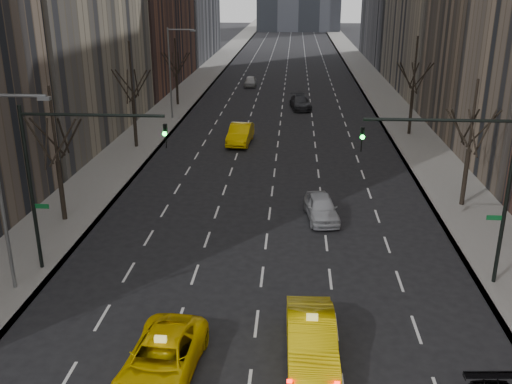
# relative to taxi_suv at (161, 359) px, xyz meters

# --- Properties ---
(sidewalk_left) EXTENTS (4.50, 320.00, 0.15)m
(sidewalk_left) POSITION_rel_taxi_suv_xyz_m (-9.13, 65.61, -0.66)
(sidewalk_left) COLOR slate
(sidewalk_left) RESTS_ON ground
(sidewalk_right) EXTENTS (4.50, 320.00, 0.15)m
(sidewalk_right) POSITION_rel_taxi_suv_xyz_m (15.37, 65.61, -0.66)
(sidewalk_right) COLOR slate
(sidewalk_right) RESTS_ON ground
(tree_lw_b) EXTENTS (3.36, 3.50, 7.82)m
(tree_lw_b) POSITION_rel_taxi_suv_xyz_m (-8.88, 13.61, 2.99)
(tree_lw_b) COLOR black
(tree_lw_b) RESTS_ON ground
(tree_lw_c) EXTENTS (3.36, 3.50, 8.74)m
(tree_lw_c) POSITION_rel_taxi_suv_xyz_m (-8.88, 29.61, 3.30)
(tree_lw_c) COLOR black
(tree_lw_c) RESTS_ON ground
(tree_lw_d) EXTENTS (3.36, 3.50, 7.36)m
(tree_lw_d) POSITION_rel_taxi_suv_xyz_m (-8.88, 47.61, 2.83)
(tree_lw_d) COLOR black
(tree_lw_d) RESTS_ON ground
(tree_rw_b) EXTENTS (3.36, 3.50, 7.82)m
(tree_rw_b) POSITION_rel_taxi_suv_xyz_m (15.12, 17.61, 2.99)
(tree_rw_b) COLOR black
(tree_rw_b) RESTS_ON ground
(tree_rw_c) EXTENTS (3.36, 3.50, 8.74)m
(tree_rw_c) POSITION_rel_taxi_suv_xyz_m (15.12, 35.61, 3.30)
(tree_rw_c) COLOR black
(tree_rw_c) RESTS_ON ground
(traffic_mast_left) EXTENTS (6.69, 0.39, 8.00)m
(traffic_mast_left) POSITION_rel_taxi_suv_xyz_m (-5.98, 7.61, 4.76)
(traffic_mast_left) COLOR black
(traffic_mast_left) RESTS_ON ground
(traffic_mast_right) EXTENTS (6.69, 0.39, 8.00)m
(traffic_mast_right) POSITION_rel_taxi_suv_xyz_m (12.23, 7.61, 4.76)
(traffic_mast_right) COLOR black
(traffic_mast_right) RESTS_ON ground
(streetlight_near) EXTENTS (2.83, 0.22, 9.00)m
(streetlight_near) POSITION_rel_taxi_suv_xyz_m (-7.72, 5.61, 4.89)
(streetlight_near) COLOR slate
(streetlight_near) RESTS_ON ground
(streetlight_far) EXTENTS (2.83, 0.22, 9.00)m
(streetlight_far) POSITION_rel_taxi_suv_xyz_m (-7.72, 40.61, 4.89)
(streetlight_far) COLOR slate
(streetlight_far) RESTS_ON ground
(taxi_suv) EXTENTS (2.82, 5.44, 1.46)m
(taxi_suv) POSITION_rel_taxi_suv_xyz_m (0.00, 0.00, 0.00)
(taxi_suv) COLOR yellow
(taxi_suv) RESTS_ON ground
(taxi_sedan) EXTENTS (1.95, 5.17, 1.68)m
(taxi_sedan) POSITION_rel_taxi_suv_xyz_m (5.30, 1.40, 0.11)
(taxi_sedan) COLOR #D5B204
(taxi_sedan) RESTS_ON ground
(silver_sedan_ahead) EXTENTS (2.25, 4.46, 1.46)m
(silver_sedan_ahead) POSITION_rel_taxi_suv_xyz_m (6.22, 14.95, -0.00)
(silver_sedan_ahead) COLOR #ACAEB5
(silver_sedan_ahead) RESTS_ON ground
(far_taxi) EXTENTS (2.12, 5.27, 1.70)m
(far_taxi) POSITION_rel_taxi_suv_xyz_m (-0.16, 31.66, 0.12)
(far_taxi) COLOR yellow
(far_taxi) RESTS_ON ground
(far_suv_grey) EXTENTS (2.69, 5.21, 1.44)m
(far_suv_grey) POSITION_rel_taxi_suv_xyz_m (5.17, 46.65, -0.01)
(far_suv_grey) COLOR #28292D
(far_suv_grey) RESTS_ON ground
(far_car_white) EXTENTS (1.65, 3.96, 1.34)m
(far_car_white) POSITION_rel_taxi_suv_xyz_m (-1.55, 61.26, -0.06)
(far_car_white) COLOR #BBBBBB
(far_car_white) RESTS_ON ground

